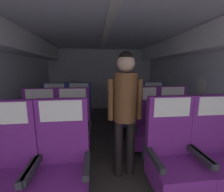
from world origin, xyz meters
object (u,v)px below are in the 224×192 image
seat_c_left_aisle (80,114)px  seat_c_right_aisle (154,111)px  flight_attendant (125,103)px  seat_a_right_window (173,159)px  seat_b_right_aisle (173,126)px  seat_b_right_window (145,127)px  seat_a_left_window (6,173)px  seat_c_left_window (55,115)px  seat_a_left_aisle (63,168)px  seat_c_right_window (132,112)px  seat_b_left_aisle (74,131)px  seat_a_right_aisle (216,156)px  seat_b_left_window (41,132)px

seat_c_left_aisle → seat_c_right_aisle: 1.61m
seat_c_right_aisle → flight_attendant: bearing=-125.8°
seat_a_right_window → seat_c_right_aisle: bearing=73.8°
seat_b_right_aisle → seat_b_right_window: 0.48m
seat_c_right_aisle → flight_attendant: flight_attendant is taller
seat_a_left_window → seat_c_left_window: (-0.01, 1.71, 0.00)m
seat_a_left_window → seat_a_right_window: (1.59, 0.03, 0.00)m
seat_a_left_aisle → seat_a_right_window: same height
seat_c_left_window → seat_c_left_aisle: (0.49, 0.02, 0.00)m
seat_c_right_window → flight_attendant: size_ratio=0.70×
seat_a_left_aisle → seat_a_left_window: bearing=-177.7°
seat_a_left_window → flight_attendant: 1.35m
seat_b_left_aisle → seat_c_left_aisle: size_ratio=1.00×
seat_a_left_aisle → flight_attendant: (0.68, 0.44, 0.51)m
seat_b_right_aisle → seat_b_right_window: same height
seat_a_right_aisle → seat_a_left_aisle: bearing=-179.9°
seat_c_right_aisle → flight_attendant: 1.64m
seat_a_left_window → seat_c_left_aisle: same height
seat_b_left_aisle → seat_c_right_aisle: bearing=28.1°
seat_a_left_window → seat_b_left_aisle: 0.98m
seat_c_right_window → flight_attendant: flight_attendant is taller
seat_a_right_window → seat_c_left_aisle: size_ratio=1.00×
seat_b_left_window → seat_b_right_aisle: same height
seat_b_left_window → seat_a_left_aisle: bearing=-59.8°
seat_b_right_aisle → seat_c_right_window: 0.96m
seat_c_left_window → seat_b_right_window: bearing=-27.3°
seat_c_left_window → flight_attendant: 1.80m
seat_b_left_aisle → seat_c_right_aisle: size_ratio=1.00×
seat_c_left_aisle → seat_b_right_aisle: bearing=-28.2°
seat_c_left_window → seat_c_right_window: 1.60m
seat_a_left_aisle → seat_b_left_window: size_ratio=1.00×
seat_c_left_aisle → seat_c_right_aisle: (1.61, -0.01, 0.00)m
seat_a_right_window → seat_c_right_aisle: (0.49, 1.69, 0.00)m
seat_b_left_aisle → seat_c_left_window: bearing=119.7°
seat_a_right_aisle → seat_c_left_aisle: 2.34m
seat_b_right_aisle → seat_c_right_aisle: same height
seat_b_right_window → flight_attendant: 0.79m
seat_a_right_window → seat_c_right_window: size_ratio=1.00×
seat_b_left_aisle → seat_c_left_window: 0.97m
seat_a_right_aisle → seat_c_left_aisle: size_ratio=1.00×
seat_a_right_window → seat_a_left_window: bearing=-179.0°
seat_a_right_aisle → flight_attendant: size_ratio=0.70×
seat_c_left_aisle → seat_a_left_window: bearing=-105.3°
seat_a_left_window → seat_c_left_aisle: bearing=74.7°
seat_c_right_aisle → seat_c_right_window: bearing=-178.8°
seat_b_right_window → seat_c_right_aisle: 0.97m
seat_c_left_window → seat_c_right_window: size_ratio=1.00×
seat_a_right_aisle → seat_b_right_aisle: bearing=90.6°
seat_b_right_aisle → seat_a_left_aisle: bearing=-151.6°
seat_b_left_window → seat_b_right_window: 1.59m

